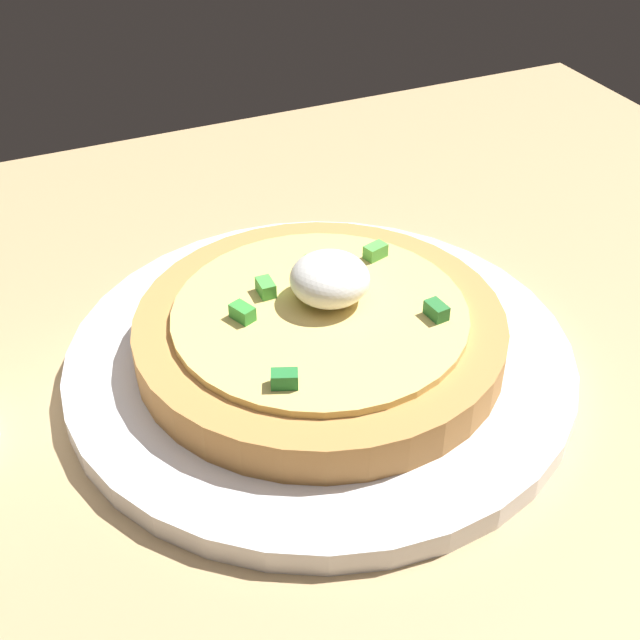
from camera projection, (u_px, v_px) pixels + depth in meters
dining_table at (306, 497)px, 41.83cm from camera, size 90.24×81.36×2.56cm
plate at (320, 359)px, 47.24cm from camera, size 27.58×27.58×1.37cm
pizza at (320, 329)px, 46.05cm from camera, size 19.84×19.84×5.24cm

